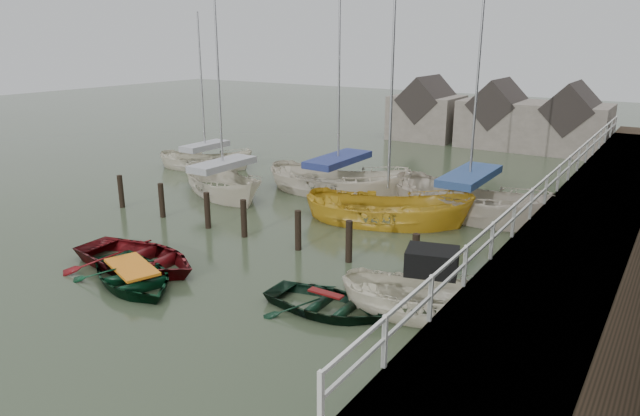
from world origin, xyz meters
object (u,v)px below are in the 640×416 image
Objects in this scene: sailboat_a at (224,193)px; sailboat_c at (387,222)px; motorboat at (426,314)px; sailboat_d at (467,214)px; rowboat_red at (138,268)px; rowboat_green at (134,285)px; rowboat_dkgreen at (326,311)px; sailboat_b at (338,192)px; sailboat_e at (206,167)px.

sailboat_a is 0.98× the size of sailboat_c.
motorboat is 0.37× the size of sailboat_d.
rowboat_red is 9.53m from sailboat_c.
motorboat is 13.93m from sailboat_a.
motorboat reaches higher than rowboat_green.
rowboat_dkgreen is 12.48m from sailboat_a.
sailboat_b is at bearing 26.06° from motorboat.
sailboat_e is (-8.20, 11.53, 0.07)m from rowboat_red.
rowboat_red is 0.39× the size of sailboat_b.
rowboat_green is 0.43× the size of sailboat_e.
sailboat_a is (-3.64, 7.98, 0.06)m from rowboat_red.
rowboat_red is 14.15m from sailboat_e.
rowboat_dkgreen is at bearing -150.77° from sailboat_e.
rowboat_green is 15.42m from sailboat_e.
sailboat_a is at bearing 74.78° from sailboat_c.
rowboat_red is 0.49× the size of sailboat_e.
sailboat_d is at bearing -6.42° from rowboat_green.
rowboat_green is at bearing -138.23° from rowboat_red.
rowboat_dkgreen is 0.31× the size of sailboat_a.
sailboat_d reaches higher than sailboat_e.
rowboat_dkgreen is at bearing -86.03° from rowboat_red.
sailboat_a is at bearing -152.57° from sailboat_e.
rowboat_green is 9.99m from sailboat_a.
rowboat_green is at bearing 104.78° from rowboat_dkgreen.
rowboat_green is 0.35× the size of sailboat_c.
sailboat_c is (-4.40, 6.46, -0.08)m from motorboat.
sailboat_b is 1.27× the size of sailboat_e.
sailboat_b is (4.30, 3.02, -0.00)m from sailboat_a.
rowboat_dkgreen is (5.64, 1.69, 0.00)m from rowboat_green.
rowboat_green is 8.49m from motorboat.
motorboat is 0.43× the size of sailboat_c.
sailboat_b is at bearing -118.09° from sailboat_e.
rowboat_red reaches higher than rowboat_dkgreen.
sailboat_b is 6.14m from sailboat_d.
rowboat_red is 0.41× the size of sailboat_a.
sailboat_d reaches higher than sailboat_b.
sailboat_e is at bearing 76.88° from sailboat_a.
rowboat_green is at bearing 93.39° from motorboat.
rowboat_green is 0.82× the size of motorboat.
sailboat_e is (-8.86, 0.53, 0.01)m from sailboat_b.
sailboat_b is at bearing -6.21° from rowboat_red.
sailboat_b is (-0.25, 11.92, 0.06)m from rowboat_green.
motorboat is at bearing -153.59° from sailboat_d.
rowboat_red is 6.59m from rowboat_dkgreen.
rowboat_green is 1.14× the size of rowboat_dkgreen.
sailboat_c is at bearing 18.01° from motorboat.
sailboat_d is 15.01m from sailboat_e.
rowboat_red is at bearing 161.86° from sailboat_d.
sailboat_a is 0.86× the size of sailboat_d.
rowboat_dkgreen is 0.31× the size of sailboat_c.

